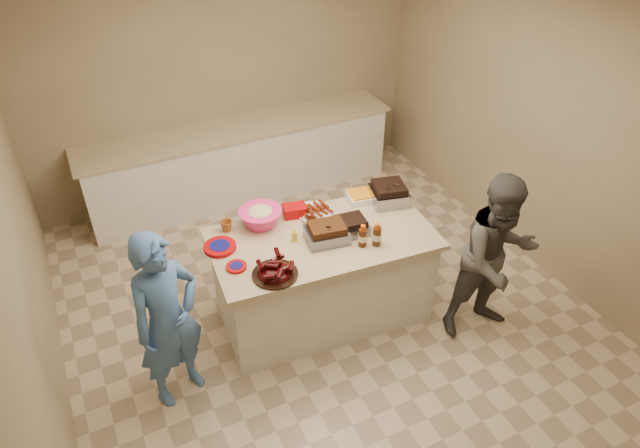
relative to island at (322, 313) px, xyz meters
name	(u,v)px	position (x,y,z in m)	size (l,w,h in m)	color
room	(325,309)	(0.04, 0.03, 0.00)	(4.50, 5.00, 2.70)	#9A8866
back_counter	(241,162)	(0.04, 2.23, 0.45)	(3.60, 0.64, 0.90)	silver
island	(322,313)	(0.00, 0.00, 0.00)	(1.86, 0.98, 0.88)	silver
rib_platter	(275,275)	(-0.54, -0.28, 0.88)	(0.36, 0.36, 0.14)	#3A0305
pulled_pork_tray	(327,240)	(0.01, -0.06, 0.88)	(0.34, 0.26, 0.10)	#47230F
brisket_tray	(350,232)	(0.24, -0.04, 0.88)	(0.28, 0.24, 0.08)	black
roasting_pan	(388,201)	(0.77, 0.22, 0.88)	(0.31, 0.31, 0.13)	gray
coleslaw_bowl	(261,225)	(-0.40, 0.38, 0.88)	(0.37, 0.37, 0.25)	#EF2C79
sausage_plate	(314,212)	(0.09, 0.36, 0.88)	(0.33, 0.33, 0.05)	silver
mac_cheese_dish	(364,199)	(0.60, 0.35, 0.88)	(0.31, 0.22, 0.08)	orange
bbq_bottle_a	(362,246)	(0.24, -0.25, 0.88)	(0.07, 0.07, 0.20)	#3E1A08
bbq_bottle_b	(376,245)	(0.35, -0.29, 0.88)	(0.07, 0.07, 0.21)	#3E1A08
mustard_bottle	(295,241)	(-0.23, 0.05, 0.88)	(0.04, 0.04, 0.12)	gold
sauce_bowl	(311,222)	(0.00, 0.23, 0.88)	(0.14, 0.05, 0.14)	silver
plate_stack_large	(220,249)	(-0.82, 0.22, 0.88)	(0.27, 0.27, 0.03)	#A00405
plate_stack_small	(237,268)	(-0.78, -0.06, 0.88)	(0.16, 0.16, 0.02)	#A00405
plastic_cup	(227,231)	(-0.69, 0.43, 0.88)	(0.10, 0.10, 0.10)	brown
basket_stack	(295,215)	(-0.08, 0.39, 0.88)	(0.19, 0.14, 0.10)	#A00405
guest_blue	(183,388)	(-1.38, -0.27, 0.00)	(0.56, 1.52, 0.36)	#426DAB
guest_gray	(481,324)	(1.23, -0.75, 0.00)	(0.75, 1.54, 0.58)	#504C47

